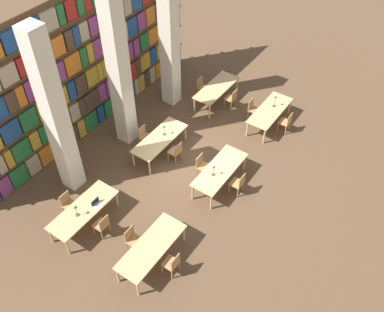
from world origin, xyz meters
TOP-DOWN VIEW (x-y plane):
  - ground_plane at (0.00, 0.00)m, footprint 40.00×40.00m
  - bookshelf_bank at (0.00, 4.45)m, footprint 11.23×0.35m
  - pillar_left at (-2.88, 2.90)m, footprint 0.59×0.59m
  - pillar_center at (0.00, 2.90)m, footprint 0.59×0.59m
  - pillar_right at (2.88, 2.90)m, footprint 0.59×0.59m
  - reading_table_0 at (-3.76, -1.28)m, footprint 2.36×0.89m
  - chair_0 at (-3.75, -2.01)m, footprint 0.42×0.40m
  - chair_1 at (-3.75, -0.55)m, footprint 0.42×0.40m
  - reading_table_1 at (-0.04, -1.30)m, footprint 2.36×0.89m
  - chair_2 at (-0.02, -2.04)m, footprint 0.42×0.40m
  - chair_3 at (-0.02, -0.57)m, footprint 0.42×0.40m
  - desk_lamp_0 at (-0.39, -1.26)m, footprint 0.14×0.14m
  - reading_table_2 at (3.79, -1.25)m, footprint 2.36×0.89m
  - chair_4 at (3.79, -1.98)m, footprint 0.42×0.40m
  - chair_5 at (3.79, -0.51)m, footprint 0.42×0.40m
  - desk_lamp_1 at (4.08, -1.26)m, footprint 0.14×0.14m
  - reading_table_3 at (-3.90, 1.30)m, footprint 2.36×0.89m
  - chair_6 at (-3.88, 0.57)m, footprint 0.42×0.40m
  - chair_7 at (-3.88, 2.03)m, footprint 0.42×0.40m
  - desk_lamp_2 at (-4.16, 1.27)m, footprint 0.14×0.14m
  - laptop at (-3.52, 1.05)m, footprint 0.32×0.22m
  - reading_table_4 at (0.04, 1.33)m, footprint 2.36×0.89m
  - chair_8 at (0.04, 0.59)m, footprint 0.42×0.40m
  - chair_9 at (0.04, 2.06)m, footprint 0.42×0.40m
  - desk_lamp_3 at (0.29, 1.29)m, footprint 0.14×0.14m
  - reading_table_5 at (3.87, 1.28)m, footprint 2.36×0.89m
  - chair_10 at (3.90, 0.55)m, footprint 0.42×0.40m
  - chair_11 at (3.90, 2.02)m, footprint 0.42×0.40m

SIDE VIEW (x-z plane):
  - ground_plane at x=0.00m, z-range 0.00..0.00m
  - chair_0 at x=-3.75m, z-range 0.03..0.90m
  - chair_1 at x=-3.75m, z-range 0.03..0.90m
  - chair_2 at x=-0.02m, z-range 0.03..0.90m
  - chair_3 at x=-0.02m, z-range 0.03..0.90m
  - chair_4 at x=3.79m, z-range 0.03..0.90m
  - chair_5 at x=3.79m, z-range 0.03..0.90m
  - chair_6 at x=-3.88m, z-range 0.03..0.90m
  - chair_7 at x=-3.88m, z-range 0.03..0.90m
  - chair_8 at x=0.04m, z-range 0.03..0.90m
  - chair_9 at x=0.04m, z-range 0.03..0.90m
  - chair_10 at x=3.90m, z-range 0.03..0.90m
  - chair_11 at x=3.90m, z-range 0.03..0.90m
  - reading_table_0 at x=-3.76m, z-range 0.30..1.03m
  - reading_table_1 at x=-0.04m, z-range 0.30..1.03m
  - reading_table_2 at x=3.79m, z-range 0.30..1.03m
  - reading_table_3 at x=-3.90m, z-range 0.30..1.03m
  - reading_table_4 at x=0.04m, z-range 0.30..1.03m
  - reading_table_5 at x=3.87m, z-range 0.30..1.03m
  - laptop at x=-3.52m, z-range 0.67..0.88m
  - desk_lamp_0 at x=-0.39m, z-range 0.81..1.23m
  - desk_lamp_3 at x=0.29m, z-range 0.81..1.24m
  - desk_lamp_2 at x=-4.16m, z-range 0.81..1.25m
  - desk_lamp_1 at x=4.08m, z-range 0.82..1.31m
  - bookshelf_bank at x=0.00m, z-range -0.12..5.38m
  - pillar_left at x=-2.88m, z-range 0.00..6.00m
  - pillar_center at x=0.00m, z-range 0.00..6.00m
  - pillar_right at x=2.88m, z-range 0.00..6.00m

